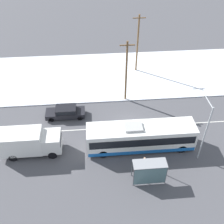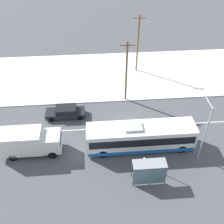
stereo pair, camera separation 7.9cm
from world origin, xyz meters
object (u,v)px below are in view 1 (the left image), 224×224
Objects in this scene: box_truck at (29,142)px; utility_pole_snowlot at (138,43)px; bus_shelter at (150,171)px; utility_pole_roadside at (126,71)px; sedan_car at (66,112)px; pedestrian_at_stop at (144,162)px; city_bus at (141,137)px; streetlamp at (205,124)px.

utility_pole_snowlot is at bearing 48.77° from box_truck.
utility_pole_roadside reaches higher than bus_shelter.
utility_pole_roadside is at bearing 92.70° from bus_shelter.
utility_pole_roadside is (7.71, 2.84, 3.58)m from sedan_car.
utility_pole_roadside is at bearing 92.34° from pedestrian_at_stop.
box_truck is at bearing 165.10° from pedestrian_at_stop.
sedan_car is at bearing 58.39° from box_truck.
utility_pole_snowlot is at bearing 70.46° from utility_pole_roadside.
utility_pole_snowlot reaches higher than city_bus.
city_bus is 6.60m from streetlamp.
pedestrian_at_stop is 0.19× the size of utility_pole_roadside.
city_bus is at bearing 88.48° from pedestrian_at_stop.
bus_shelter is at bearing -87.30° from utility_pole_roadside.
streetlamp reaches higher than city_bus.
sedan_car is at bearing 152.39° from streetlamp.
utility_pole_roadside reaches higher than streetlamp.
utility_pole_snowlot reaches higher than pedestrian_at_stop.
pedestrian_at_stop is at bearing -14.90° from box_truck.
pedestrian_at_stop is 6.87m from streetlamp.
bus_shelter is 20.66m from utility_pole_snowlot.
utility_pole_snowlot is (10.28, 10.07, 3.78)m from sedan_car.
city_bus is 7.30× the size of pedestrian_at_stop.
bus_shelter is (0.07, -4.55, 0.15)m from city_bus.
streetlamp is at bearing 27.57° from bus_shelter.
box_truck reaches higher than pedestrian_at_stop.
sedan_car is 8.96m from utility_pole_roadside.
sedan_car is 13.27m from bus_shelter.
box_truck is 4.04× the size of pedestrian_at_stop.
bus_shelter is 0.46× the size of streetlamp.
streetlamp is (14.01, -7.33, 3.58)m from sedan_car.
bus_shelter is at bearing 128.98° from sedan_car.
city_bus is 2.94m from pedestrian_at_stop.
streetlamp is 17.80m from utility_pole_snowlot.
box_truck is at bearing -131.23° from utility_pole_snowlot.
streetlamp is (5.83, 1.30, 3.40)m from pedestrian_at_stop.
utility_pole_snowlot is (2.02, 15.82, 3.03)m from city_bus.
streetlamp reaches higher than pedestrian_at_stop.
sedan_car is at bearing -159.75° from utility_pole_roadside.
bus_shelter is at bearing -84.83° from pedestrian_at_stop.
city_bus is 2.39× the size of sedan_car.
streetlamp is (17.42, -1.78, 2.75)m from box_truck.
pedestrian_at_stop is at bearing -167.41° from streetlamp.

